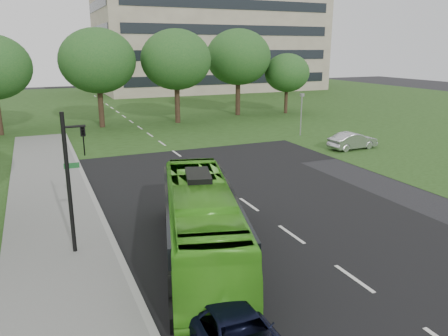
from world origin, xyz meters
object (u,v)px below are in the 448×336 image
at_px(tree_park_c, 176,60).
at_px(tree_park_e, 287,73).
at_px(sedan, 353,141).
at_px(camera_pole, 301,109).
at_px(tree_park_b, 98,61).
at_px(tree_park_d, 238,57).
at_px(office_building, 210,20).
at_px(traffic_light, 73,173).
at_px(bus, 201,222).

height_order(tree_park_c, tree_park_e, tree_park_c).
bearing_deg(sedan, camera_pole, 2.89).
bearing_deg(sedan, tree_park_b, 39.18).
distance_m(tree_park_e, camera_pole, 14.19).
height_order(tree_park_b, tree_park_d, tree_park_d).
height_order(tree_park_d, tree_park_e, tree_park_d).
xyz_separation_m(office_building, tree_park_e, (-3.45, -33.12, -7.71)).
bearing_deg(camera_pole, tree_park_d, 82.49).
distance_m(office_building, sedan, 54.02).
distance_m(sedan, traffic_light, 23.94).
bearing_deg(office_building, tree_park_c, -116.94).
bearing_deg(traffic_light, tree_park_d, 61.30).
bearing_deg(tree_park_d, bus, -117.51).
height_order(tree_park_c, bus, tree_park_c).
height_order(tree_park_b, tree_park_c, same).
distance_m(office_building, tree_park_d, 34.02).
distance_m(tree_park_c, sedan, 20.28).
bearing_deg(sedan, office_building, -13.16).
bearing_deg(sedan, bus, 122.14).
relative_size(traffic_light, camera_pole, 1.45).
relative_size(tree_park_c, camera_pole, 2.53).
bearing_deg(tree_park_b, camera_pole, -36.35).
height_order(office_building, camera_pole, office_building).
height_order(sedan, camera_pole, camera_pole).
distance_m(tree_park_b, traffic_light, 28.71).
height_order(tree_park_e, sedan, tree_park_e).
distance_m(office_building, tree_park_e, 34.18).
distance_m(tree_park_b, camera_pole, 19.94).
height_order(tree_park_d, bus, tree_park_d).
bearing_deg(bus, tree_park_d, 77.93).
height_order(tree_park_c, tree_park_d, tree_park_d).
height_order(tree_park_b, traffic_light, tree_park_b).
relative_size(tree_park_c, sedan, 2.38).
bearing_deg(camera_pole, tree_park_e, 57.20).
bearing_deg(tree_park_b, office_building, 53.44).
relative_size(tree_park_e, camera_pole, 1.87).
xyz_separation_m(tree_park_d, bus, (-16.76, -32.18, -5.20)).
bearing_deg(tree_park_b, tree_park_d, 7.03).
distance_m(tree_park_c, camera_pole, 14.27).
relative_size(tree_park_d, sedan, 2.44).
bearing_deg(bus, office_building, 83.30).
xyz_separation_m(tree_park_b, bus, (-0.87, -30.22, -5.02)).
xyz_separation_m(tree_park_b, sedan, (16.42, -17.84, -5.78)).
height_order(bus, sedan, bus).
distance_m(tree_park_d, bus, 36.66).
xyz_separation_m(sedan, camera_pole, (-0.70, 6.26, 1.78)).
xyz_separation_m(tree_park_d, traffic_light, (-20.95, -30.04, -3.40)).
bearing_deg(office_building, tree_park_d, -106.32).
distance_m(office_building, camera_pole, 47.76).
relative_size(sedan, camera_pole, 1.06).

